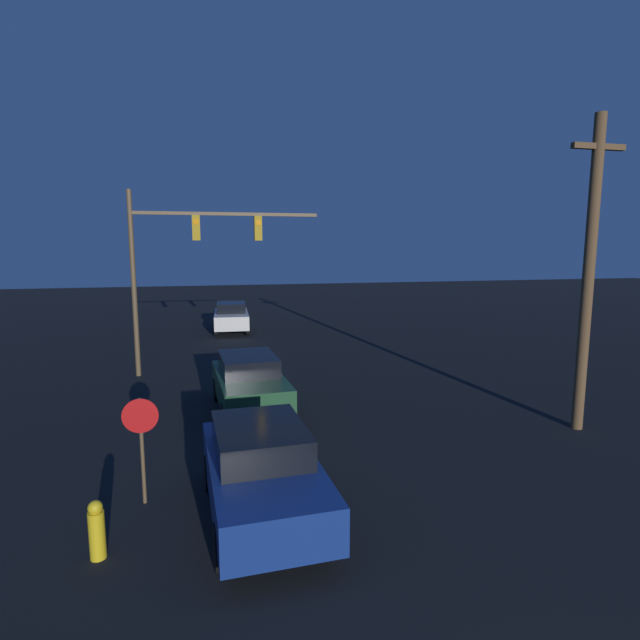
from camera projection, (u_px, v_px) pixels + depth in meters
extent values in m
cube|color=navy|center=(262.00, 478.00, 8.67)|extent=(1.97, 4.12, 0.74)
cube|color=black|center=(260.00, 439.00, 8.77)|extent=(1.62, 2.13, 0.51)
cylinder|color=black|center=(329.00, 529.00, 7.76)|extent=(0.23, 0.70, 0.69)
cylinder|color=black|center=(221.00, 547.00, 7.31)|extent=(0.23, 0.70, 0.69)
cylinder|color=black|center=(293.00, 462.00, 10.15)|extent=(0.23, 0.70, 0.69)
cylinder|color=black|center=(210.00, 473.00, 9.70)|extent=(0.23, 0.70, 0.69)
cube|color=#1E4728|center=(250.00, 387.00, 14.29)|extent=(2.01, 4.14, 0.74)
cube|color=black|center=(248.00, 364.00, 14.39)|extent=(1.64, 2.14, 0.51)
cylinder|color=black|center=(288.00, 410.00, 13.39)|extent=(0.23, 0.70, 0.69)
cylinder|color=black|center=(225.00, 416.00, 12.92)|extent=(0.23, 0.70, 0.69)
cylinder|color=black|center=(270.00, 385.00, 15.77)|extent=(0.23, 0.70, 0.69)
cylinder|color=black|center=(217.00, 390.00, 15.31)|extent=(0.23, 0.70, 0.69)
cube|color=beige|center=(231.00, 319.00, 27.63)|extent=(2.01, 4.14, 0.74)
cube|color=black|center=(231.00, 307.00, 27.74)|extent=(1.64, 2.14, 0.51)
cylinder|color=black|center=(248.00, 329.00, 26.61)|extent=(0.23, 0.70, 0.69)
cylinder|color=black|center=(216.00, 330.00, 26.31)|extent=(0.23, 0.70, 0.69)
cylinder|color=black|center=(246.00, 322.00, 29.06)|extent=(0.23, 0.70, 0.69)
cylinder|color=black|center=(217.00, 323.00, 28.76)|extent=(0.23, 0.70, 0.69)
cylinder|color=brown|center=(134.00, 285.00, 17.82)|extent=(0.18, 0.18, 6.68)
cube|color=brown|center=(227.00, 214.00, 18.22)|extent=(6.71, 0.12, 0.12)
cube|color=#A57F14|center=(196.00, 228.00, 18.04)|extent=(0.28, 0.28, 0.90)
cylinder|color=orange|center=(196.00, 222.00, 17.86)|extent=(0.20, 0.02, 0.20)
cube|color=#A57F14|center=(258.00, 228.00, 18.55)|extent=(0.28, 0.28, 0.90)
cylinder|color=orange|center=(258.00, 223.00, 18.38)|extent=(0.20, 0.02, 0.20)
cylinder|color=brown|center=(142.00, 451.00, 9.09)|extent=(0.07, 0.07, 2.00)
cylinder|color=red|center=(140.00, 416.00, 8.97)|extent=(0.64, 0.03, 0.64)
cylinder|color=brown|center=(588.00, 277.00, 12.45)|extent=(0.28, 0.28, 7.87)
cube|color=brown|center=(599.00, 147.00, 11.99)|extent=(1.46, 0.14, 0.14)
cylinder|color=gold|center=(97.00, 535.00, 7.55)|extent=(0.24, 0.24, 0.75)
sphere|color=gold|center=(95.00, 507.00, 7.48)|extent=(0.22, 0.22, 0.22)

